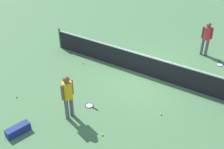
{
  "coord_description": "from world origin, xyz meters",
  "views": [
    {
      "loc": [
        4.27,
        -9.28,
        6.39
      ],
      "look_at": [
        -0.49,
        -1.98,
        0.9
      ],
      "focal_mm": 43.31,
      "sensor_mm": 36.0,
      "label": 1
    }
  ],
  "objects_px": {
    "player_far_side": "(207,36)",
    "tennis_racket_near_player": "(90,106)",
    "tennis_racket_far_player": "(220,64)",
    "tennis_ball_midcourt": "(102,135)",
    "tennis_ball_baseline": "(83,63)",
    "tennis_ball_by_net": "(161,114)",
    "tennis_ball_near_player": "(16,97)",
    "player_near_side": "(68,94)",
    "equipment_bag": "(19,129)"
  },
  "relations": [
    {
      "from": "player_near_side",
      "to": "tennis_ball_near_player",
      "type": "height_order",
      "value": "player_near_side"
    },
    {
      "from": "tennis_racket_near_player",
      "to": "tennis_ball_near_player",
      "type": "height_order",
      "value": "tennis_ball_near_player"
    },
    {
      "from": "player_far_side",
      "to": "tennis_ball_by_net",
      "type": "relative_size",
      "value": 25.76
    },
    {
      "from": "tennis_ball_by_net",
      "to": "equipment_bag",
      "type": "distance_m",
      "value": 4.9
    },
    {
      "from": "tennis_racket_far_player",
      "to": "equipment_bag",
      "type": "height_order",
      "value": "equipment_bag"
    },
    {
      "from": "tennis_racket_far_player",
      "to": "tennis_ball_midcourt",
      "type": "bearing_deg",
      "value": -106.37
    },
    {
      "from": "tennis_ball_near_player",
      "to": "equipment_bag",
      "type": "bearing_deg",
      "value": -37.3
    },
    {
      "from": "tennis_racket_near_player",
      "to": "equipment_bag",
      "type": "bearing_deg",
      "value": -115.17
    },
    {
      "from": "tennis_ball_midcourt",
      "to": "equipment_bag",
      "type": "distance_m",
      "value": 2.75
    },
    {
      "from": "player_near_side",
      "to": "equipment_bag",
      "type": "distance_m",
      "value": 1.95
    },
    {
      "from": "tennis_racket_near_player",
      "to": "tennis_racket_far_player",
      "type": "relative_size",
      "value": 0.99
    },
    {
      "from": "tennis_racket_near_player",
      "to": "tennis_ball_baseline",
      "type": "xyz_separation_m",
      "value": [
        -2.2,
        2.37,
        0.02
      ]
    },
    {
      "from": "tennis_ball_by_net",
      "to": "tennis_racket_near_player",
      "type": "bearing_deg",
      "value": -157.72
    },
    {
      "from": "player_far_side",
      "to": "tennis_racket_far_player",
      "type": "relative_size",
      "value": 2.8
    },
    {
      "from": "tennis_ball_near_player",
      "to": "tennis_racket_near_player",
      "type": "bearing_deg",
      "value": 22.85
    },
    {
      "from": "player_near_side",
      "to": "tennis_ball_baseline",
      "type": "relative_size",
      "value": 25.76
    },
    {
      "from": "player_near_side",
      "to": "equipment_bag",
      "type": "bearing_deg",
      "value": -120.68
    },
    {
      "from": "player_far_side",
      "to": "equipment_bag",
      "type": "relative_size",
      "value": 2.02
    },
    {
      "from": "tennis_racket_far_player",
      "to": "tennis_ball_by_net",
      "type": "xyz_separation_m",
      "value": [
        -0.83,
        -4.82,
        0.02
      ]
    },
    {
      "from": "player_far_side",
      "to": "tennis_ball_by_net",
      "type": "distance_m",
      "value": 5.48
    },
    {
      "from": "player_far_side",
      "to": "tennis_ball_baseline",
      "type": "xyz_separation_m",
      "value": [
        -4.49,
        -4.02,
        -0.98
      ]
    },
    {
      "from": "tennis_racket_far_player",
      "to": "tennis_ball_midcourt",
      "type": "xyz_separation_m",
      "value": [
        -2.0,
        -6.82,
        0.02
      ]
    },
    {
      "from": "tennis_racket_far_player",
      "to": "tennis_ball_midcourt",
      "type": "height_order",
      "value": "tennis_ball_midcourt"
    },
    {
      "from": "tennis_racket_far_player",
      "to": "equipment_bag",
      "type": "relative_size",
      "value": 0.72
    },
    {
      "from": "tennis_ball_by_net",
      "to": "tennis_ball_baseline",
      "type": "bearing_deg",
      "value": 163.54
    },
    {
      "from": "player_near_side",
      "to": "tennis_ball_near_player",
      "type": "distance_m",
      "value": 2.7
    },
    {
      "from": "tennis_ball_baseline",
      "to": "tennis_racket_near_player",
      "type": "bearing_deg",
      "value": -47.14
    },
    {
      "from": "tennis_ball_by_net",
      "to": "tennis_ball_midcourt",
      "type": "bearing_deg",
      "value": -120.55
    },
    {
      "from": "player_far_side",
      "to": "tennis_ball_near_player",
      "type": "xyz_separation_m",
      "value": [
        -5.02,
        -7.54,
        -0.98
      ]
    },
    {
      "from": "tennis_racket_far_player",
      "to": "tennis_ball_near_player",
      "type": "distance_m",
      "value": 9.18
    },
    {
      "from": "player_near_side",
      "to": "tennis_racket_near_player",
      "type": "relative_size",
      "value": 2.84
    },
    {
      "from": "tennis_ball_midcourt",
      "to": "tennis_ball_baseline",
      "type": "relative_size",
      "value": 1.0
    },
    {
      "from": "tennis_racket_near_player",
      "to": "tennis_racket_far_player",
      "type": "height_order",
      "value": "same"
    },
    {
      "from": "player_far_side",
      "to": "tennis_ball_near_player",
      "type": "relative_size",
      "value": 25.76
    },
    {
      "from": "player_near_side",
      "to": "player_far_side",
      "type": "distance_m",
      "value": 7.68
    },
    {
      "from": "tennis_racket_far_player",
      "to": "tennis_ball_by_net",
      "type": "bearing_deg",
      "value": -99.72
    },
    {
      "from": "tennis_ball_near_player",
      "to": "tennis_ball_baseline",
      "type": "bearing_deg",
      "value": 81.45
    },
    {
      "from": "tennis_racket_near_player",
      "to": "tennis_ball_by_net",
      "type": "relative_size",
      "value": 9.07
    },
    {
      "from": "tennis_ball_near_player",
      "to": "tennis_ball_by_net",
      "type": "height_order",
      "value": "same"
    },
    {
      "from": "tennis_racket_near_player",
      "to": "tennis_ball_by_net",
      "type": "distance_m",
      "value": 2.63
    },
    {
      "from": "tennis_ball_by_net",
      "to": "tennis_ball_baseline",
      "type": "height_order",
      "value": "same"
    },
    {
      "from": "player_far_side",
      "to": "tennis_ball_baseline",
      "type": "bearing_deg",
      "value": -138.15
    },
    {
      "from": "player_near_side",
      "to": "tennis_ball_near_player",
      "type": "bearing_deg",
      "value": -173.6
    },
    {
      "from": "tennis_racket_near_player",
      "to": "tennis_ball_by_net",
      "type": "xyz_separation_m",
      "value": [
        2.43,
        1.0,
        0.02
      ]
    },
    {
      "from": "tennis_racket_near_player",
      "to": "tennis_ball_by_net",
      "type": "bearing_deg",
      "value": 22.28
    },
    {
      "from": "tennis_ball_by_net",
      "to": "tennis_ball_midcourt",
      "type": "distance_m",
      "value": 2.31
    },
    {
      "from": "tennis_racket_near_player",
      "to": "tennis_racket_far_player",
      "type": "bearing_deg",
      "value": 60.74
    },
    {
      "from": "player_far_side",
      "to": "tennis_racket_near_player",
      "type": "relative_size",
      "value": 2.84
    },
    {
      "from": "player_far_side",
      "to": "tennis_racket_near_player",
      "type": "height_order",
      "value": "player_far_side"
    },
    {
      "from": "tennis_ball_baseline",
      "to": "tennis_ball_near_player",
      "type": "bearing_deg",
      "value": -98.55
    }
  ]
}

